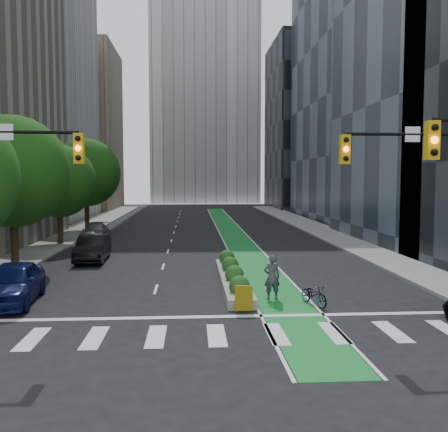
{
  "coord_description": "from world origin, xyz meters",
  "views": [
    {
      "loc": [
        -0.8,
        -17.21,
        5.26
      ],
      "look_at": [
        1.07,
        11.61,
        3.0
      ],
      "focal_mm": 40.0,
      "sensor_mm": 36.0,
      "label": 1
    }
  ],
  "objects": [
    {
      "name": "cyclist",
      "position": [
        2.62,
        3.69,
        0.97
      ],
      "size": [
        0.74,
        0.52,
        1.95
      ],
      "primitive_type": "imported",
      "rotation": [
        0.0,
        0.0,
        3.22
      ],
      "color": "#3A3641",
      "rests_on": "ground"
    },
    {
      "name": "bike_lane_paint",
      "position": [
        3.0,
        30.0,
        0.01
      ],
      "size": [
        2.2,
        70.0,
        0.01
      ],
      "primitive_type": "cube",
      "color": "#178230",
      "rests_on": "ground"
    },
    {
      "name": "sidewalk_left",
      "position": [
        -11.8,
        25.0,
        0.07
      ],
      "size": [
        3.6,
        90.0,
        0.15
      ],
      "primitive_type": "cube",
      "color": "gray",
      "rests_on": "ground"
    },
    {
      "name": "tree_mid",
      "position": [
        -11.0,
        12.0,
        5.57
      ],
      "size": [
        6.4,
        6.4,
        8.78
      ],
      "color": "black",
      "rests_on": "ground"
    },
    {
      "name": "building_lt_mid",
      "position": [
        -21.0,
        45.0,
        24.0
      ],
      "size": [
        14.0,
        22.0,
        48.0
      ],
      "primitive_type": "cube",
      "color": "silver",
      "rests_on": "ground"
    },
    {
      "name": "building_tan_far",
      "position": [
        -20.0,
        66.0,
        13.0
      ],
      "size": [
        14.0,
        16.0,
        26.0
      ],
      "primitive_type": "cube",
      "color": "tan",
      "rests_on": "ground"
    },
    {
      "name": "parked_car_left_far",
      "position": [
        -8.96,
        25.24,
        0.68
      ],
      "size": [
        1.91,
        4.67,
        1.35
      ],
      "primitive_type": "imported",
      "rotation": [
        0.0,
        0.0,
        -0.0
      ],
      "color": "#5C6062",
      "rests_on": "ground"
    },
    {
      "name": "sidewalk_right",
      "position": [
        11.8,
        25.0,
        0.07
      ],
      "size": [
        3.6,
        90.0,
        0.15
      ],
      "primitive_type": "cube",
      "color": "gray",
      "rests_on": "ground"
    },
    {
      "name": "building_distant",
      "position": [
        2.0,
        90.0,
        35.0
      ],
      "size": [
        22.0,
        16.0,
        70.0
      ],
      "primitive_type": "cube",
      "color": "silver",
      "rests_on": "ground"
    },
    {
      "name": "building_glass_far",
      "position": [
        21.0,
        45.0,
        21.0
      ],
      "size": [
        14.0,
        24.0,
        42.0
      ],
      "primitive_type": "cube",
      "color": "#19212D",
      "rests_on": "ground"
    },
    {
      "name": "building_dark_end",
      "position": [
        20.0,
        68.0,
        14.0
      ],
      "size": [
        14.0,
        18.0,
        28.0
      ],
      "primitive_type": "cube",
      "color": "black",
      "rests_on": "ground"
    },
    {
      "name": "tree_far",
      "position": [
        -11.0,
        32.0,
        5.69
      ],
      "size": [
        6.6,
        6.6,
        9.0
      ],
      "color": "black",
      "rests_on": "ground"
    },
    {
      "name": "parked_car_left_near",
      "position": [
        -8.28,
        3.78,
        0.86
      ],
      "size": [
        2.49,
        5.22,
        1.72
      ],
      "primitive_type": "imported",
      "rotation": [
        0.0,
        0.0,
        0.09
      ],
      "color": "#0C144A",
      "rests_on": "ground"
    },
    {
      "name": "parked_car_left_mid",
      "position": [
        -7.0,
        14.18,
        0.81
      ],
      "size": [
        1.91,
        5.0,
        1.63
      ],
      "primitive_type": "imported",
      "rotation": [
        0.0,
        0.0,
        0.04
      ],
      "color": "black",
      "rests_on": "ground"
    },
    {
      "name": "bicycle",
      "position": [
        4.2,
        2.66,
        0.44
      ],
      "size": [
        1.18,
        1.78,
        0.89
      ],
      "primitive_type": "imported",
      "rotation": [
        0.0,
        0.0,
        0.38
      ],
      "color": "gray",
      "rests_on": "ground"
    },
    {
      "name": "median_planter",
      "position": [
        1.2,
        7.04,
        0.37
      ],
      "size": [
        1.2,
        10.26,
        1.1
      ],
      "color": "gray",
      "rests_on": "ground"
    },
    {
      "name": "tree_midfar",
      "position": [
        -11.0,
        22.0,
        4.95
      ],
      "size": [
        5.6,
        5.6,
        7.76
      ],
      "color": "black",
      "rests_on": "ground"
    },
    {
      "name": "ground",
      "position": [
        0.0,
        0.0,
        0.0
      ],
      "size": [
        160.0,
        160.0,
        0.0
      ],
      "primitive_type": "plane",
      "color": "black",
      "rests_on": "ground"
    }
  ]
}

